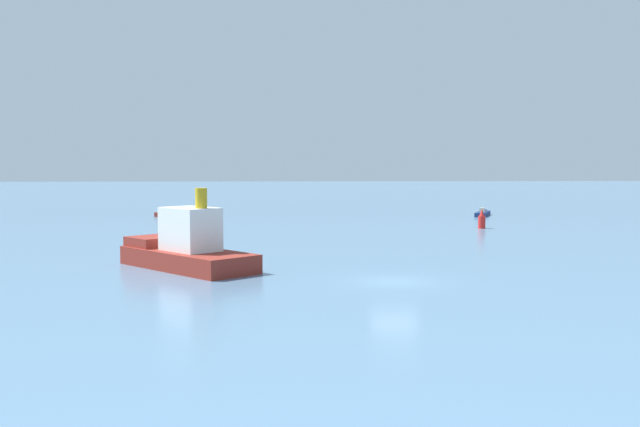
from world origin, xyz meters
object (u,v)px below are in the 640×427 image
(small_motorboat, at_px, (483,214))
(channel_buoy_red, at_px, (482,220))
(tugboat, at_px, (186,248))
(fishing_skiff, at_px, (170,213))

(small_motorboat, bearing_deg, channel_buoy_red, -105.99)
(tugboat, relative_size, small_motorboat, 1.78)
(fishing_skiff, bearing_deg, small_motorboat, -2.83)
(tugboat, relative_size, channel_buoy_red, 5.07)
(tugboat, bearing_deg, small_motorboat, 54.09)
(tugboat, height_order, channel_buoy_red, tugboat)
(small_motorboat, xyz_separation_m, fishing_skiff, (-37.46, 1.85, 0.02))
(tugboat, xyz_separation_m, small_motorboat, (29.82, 41.17, -0.98))
(fishing_skiff, bearing_deg, tugboat, -79.92)
(tugboat, distance_m, channel_buoy_red, 35.50)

